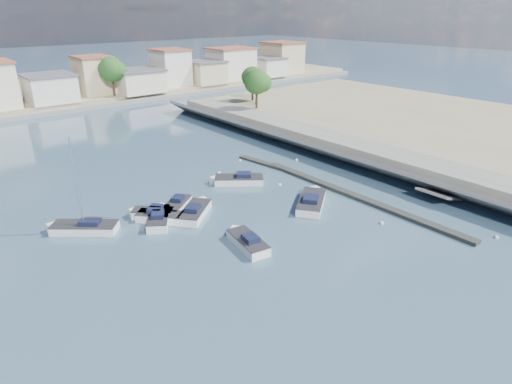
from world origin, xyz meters
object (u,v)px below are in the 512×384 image
Objects in this scene: motorboat_e at (159,218)px; sailboat at (82,228)px; motorboat_d at (176,207)px; motorboat_h at (312,201)px; motorboat_g at (162,217)px; motorboat_f at (151,214)px; motorboat_c at (236,180)px; motorboat_a at (246,242)px; motorboat_b at (196,211)px.

sailboat is at bearing 158.27° from motorboat_e.
motorboat_d and motorboat_h have the same top height.
motorboat_h is at bearing -25.63° from motorboat_g.
motorboat_f is at bearing 150.43° from motorboat_h.
motorboat_d is 13.64m from motorboat_h.
motorboat_c is at bearing 7.88° from motorboat_f.
motorboat_d is 0.71× the size of motorboat_h.
motorboat_d is (-1.13, 9.71, -0.00)m from motorboat_a.
motorboat_c is 17.61m from sailboat.
motorboat_g is at bearing -31.45° from motorboat_e.
motorboat_a is 0.85× the size of motorboat_h.
sailboat is (-19.99, 9.11, 0.04)m from motorboat_h.
motorboat_d is at bearing 22.47° from motorboat_e.
motorboat_e is 0.29m from motorboat_g.
motorboat_c is (7.94, 3.90, 0.00)m from motorboat_b.
motorboat_a is 1.20× the size of motorboat_d.
motorboat_b is at bearing -63.07° from motorboat_d.
motorboat_b and motorboat_h have the same top height.
motorboat_h is 21.96m from sailboat.
motorboat_f is (-2.54, 0.30, 0.00)m from motorboat_d.
motorboat_a is at bearing -49.01° from sailboat.
motorboat_c is at bearing 55.99° from motorboat_a.
motorboat_c is at bearing 15.23° from motorboat_g.
motorboat_f is 0.43× the size of sailboat.
motorboat_a is 1.20× the size of motorboat_g.
motorboat_c is at bearing 26.19° from motorboat_b.
motorboat_g is (-3.24, 8.59, 0.00)m from motorboat_a.
sailboat is at bearing 130.99° from motorboat_a.
motorboat_d is (-8.96, -1.89, -0.00)m from motorboat_c.
motorboat_a is 14.00m from motorboat_c.
motorboat_g is at bearing 164.12° from motorboat_b.
motorboat_h is (11.34, -7.57, 0.00)m from motorboat_d.
motorboat_e is at bearing 148.55° from motorboat_g.
motorboat_b is at bearing -17.13° from motorboat_e.
motorboat_d is at bearing 116.93° from motorboat_b.
motorboat_d is 1.01× the size of motorboat_g.
motorboat_b is 1.30× the size of motorboat_f.
motorboat_d and motorboat_g have the same top height.
motorboat_g is 0.48× the size of sailboat.
motorboat_g is at bearing 154.37° from motorboat_h.
motorboat_c is 0.62× the size of sailboat.
motorboat_a is at bearing -124.01° from motorboat_c.
motorboat_a is at bearing -168.18° from motorboat_h.
motorboat_b is 1.15× the size of motorboat_d.
motorboat_d is at bearing 146.26° from motorboat_h.
motorboat_g is (0.24, -0.15, 0.00)m from motorboat_e.
motorboat_g is at bearing -164.77° from motorboat_c.
motorboat_f is at bearing 98.31° from motorboat_e.
motorboat_g is 7.06m from sailboat.
motorboat_c is at bearing 14.21° from motorboat_e.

